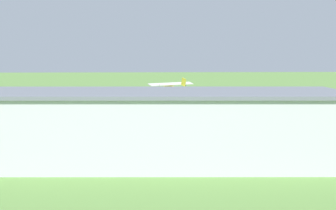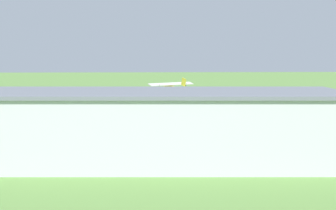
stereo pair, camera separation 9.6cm
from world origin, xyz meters
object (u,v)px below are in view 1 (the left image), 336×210
object	(u,v)px
hangar	(151,126)
biplane	(175,90)
person_crossing_taxiway	(270,129)
person_at_fence_line	(285,128)
person_walking_on_apron	(301,127)

from	to	relation	value
hangar	biplane	distance (m)	32.92
person_crossing_taxiway	person_at_fence_line	bearing A→B (deg)	-152.76
biplane	person_at_fence_line	bearing A→B (deg)	128.72
hangar	person_at_fence_line	distance (m)	24.14
hangar	person_walking_on_apron	bearing A→B (deg)	-144.51
person_crossing_taxiway	person_walking_on_apron	world-z (taller)	person_crossing_taxiway
person_crossing_taxiway	biplane	bearing A→B (deg)	-58.11
biplane	person_at_fence_line	world-z (taller)	biplane
hangar	person_walking_on_apron	distance (m)	26.37
person_crossing_taxiway	person_walking_on_apron	size ratio (longest dim) A/B	1.05
person_walking_on_apron	person_at_fence_line	bearing A→B (deg)	9.83
biplane	person_crossing_taxiway	xyz separation A→B (m)	(-11.85, 19.04, -3.84)
hangar	person_crossing_taxiway	xyz separation A→B (m)	(-16.44, -13.54, -2.80)
biplane	person_walking_on_apron	world-z (taller)	biplane
hangar	person_crossing_taxiway	distance (m)	21.48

